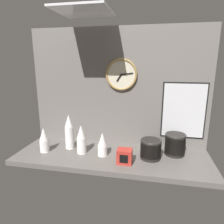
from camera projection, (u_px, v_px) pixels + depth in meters
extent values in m
cube|color=slate|center=(112.00, 156.00, 1.68)|extent=(1.60, 0.56, 0.04)
cube|color=slate|center=(118.00, 88.00, 1.80)|extent=(1.60, 0.03, 1.05)
cone|color=white|center=(44.00, 145.00, 1.72)|extent=(0.08, 0.08, 0.12)
cone|color=white|center=(44.00, 143.00, 1.71)|extent=(0.08, 0.08, 0.12)
cone|color=white|center=(44.00, 142.00, 1.71)|extent=(0.08, 0.08, 0.12)
cone|color=white|center=(44.00, 140.00, 1.71)|extent=(0.08, 0.08, 0.12)
cone|color=white|center=(44.00, 138.00, 1.70)|extent=(0.08, 0.08, 0.12)
cone|color=white|center=(44.00, 136.00, 1.70)|extent=(0.08, 0.08, 0.12)
cone|color=white|center=(44.00, 134.00, 1.69)|extent=(0.08, 0.08, 0.12)
cone|color=white|center=(82.00, 146.00, 1.69)|extent=(0.08, 0.08, 0.12)
cone|color=white|center=(82.00, 145.00, 1.69)|extent=(0.08, 0.08, 0.12)
cone|color=white|center=(81.00, 143.00, 1.68)|extent=(0.08, 0.08, 0.12)
cone|color=white|center=(81.00, 141.00, 1.68)|extent=(0.08, 0.08, 0.12)
cone|color=white|center=(81.00, 139.00, 1.68)|extent=(0.08, 0.08, 0.12)
cone|color=white|center=(81.00, 137.00, 1.67)|extent=(0.08, 0.08, 0.12)
cone|color=white|center=(81.00, 136.00, 1.67)|extent=(0.08, 0.08, 0.12)
cone|color=white|center=(81.00, 134.00, 1.66)|extent=(0.08, 0.08, 0.12)
cone|color=white|center=(81.00, 132.00, 1.66)|extent=(0.08, 0.08, 0.12)
cone|color=white|center=(70.00, 142.00, 1.79)|extent=(0.08, 0.08, 0.12)
cone|color=white|center=(70.00, 140.00, 1.79)|extent=(0.08, 0.08, 0.12)
cone|color=white|center=(70.00, 138.00, 1.78)|extent=(0.08, 0.08, 0.12)
cone|color=white|center=(70.00, 137.00, 1.78)|extent=(0.08, 0.08, 0.12)
cone|color=white|center=(70.00, 135.00, 1.77)|extent=(0.08, 0.08, 0.12)
cone|color=white|center=(69.00, 133.00, 1.77)|extent=(0.08, 0.08, 0.12)
cone|color=white|center=(69.00, 132.00, 1.77)|extent=(0.08, 0.08, 0.12)
cone|color=white|center=(69.00, 130.00, 1.76)|extent=(0.08, 0.08, 0.12)
cone|color=white|center=(69.00, 128.00, 1.76)|extent=(0.08, 0.08, 0.12)
cone|color=white|center=(69.00, 126.00, 1.75)|extent=(0.08, 0.08, 0.12)
cone|color=white|center=(69.00, 125.00, 1.75)|extent=(0.08, 0.08, 0.12)
cone|color=white|center=(69.00, 123.00, 1.75)|extent=(0.08, 0.08, 0.12)
cone|color=white|center=(69.00, 121.00, 1.74)|extent=(0.08, 0.08, 0.12)
cone|color=white|center=(102.00, 149.00, 1.65)|extent=(0.08, 0.08, 0.12)
cone|color=white|center=(102.00, 147.00, 1.64)|extent=(0.08, 0.08, 0.12)
cone|color=white|center=(102.00, 145.00, 1.64)|extent=(0.08, 0.08, 0.12)
cone|color=white|center=(102.00, 143.00, 1.63)|extent=(0.08, 0.08, 0.12)
cone|color=white|center=(102.00, 141.00, 1.63)|extent=(0.08, 0.08, 0.12)
cone|color=white|center=(102.00, 140.00, 1.63)|extent=(0.08, 0.08, 0.12)
cylinder|color=black|center=(174.00, 152.00, 1.67)|extent=(0.16, 0.16, 0.05)
cylinder|color=black|center=(175.00, 149.00, 1.66)|extent=(0.16, 0.16, 0.05)
cylinder|color=black|center=(175.00, 147.00, 1.66)|extent=(0.16, 0.16, 0.05)
cylinder|color=black|center=(175.00, 144.00, 1.65)|extent=(0.16, 0.16, 0.05)
cylinder|color=black|center=(175.00, 142.00, 1.65)|extent=(0.16, 0.16, 0.05)
cylinder|color=black|center=(175.00, 139.00, 1.64)|extent=(0.16, 0.16, 0.05)
cylinder|color=black|center=(176.00, 137.00, 1.64)|extent=(0.16, 0.16, 0.05)
torus|color=#302D2A|center=(176.00, 135.00, 1.63)|extent=(0.17, 0.17, 0.02)
cylinder|color=black|center=(150.00, 155.00, 1.60)|extent=(0.16, 0.16, 0.05)
cylinder|color=black|center=(151.00, 153.00, 1.60)|extent=(0.16, 0.16, 0.05)
cylinder|color=black|center=(151.00, 150.00, 1.59)|extent=(0.16, 0.16, 0.05)
cylinder|color=black|center=(151.00, 148.00, 1.59)|extent=(0.16, 0.16, 0.05)
cylinder|color=black|center=(151.00, 145.00, 1.58)|extent=(0.16, 0.16, 0.05)
cylinder|color=black|center=(151.00, 143.00, 1.58)|extent=(0.16, 0.16, 0.05)
torus|color=#302D2A|center=(151.00, 141.00, 1.57)|extent=(0.17, 0.17, 0.02)
cylinder|color=beige|center=(121.00, 75.00, 1.74)|extent=(0.27, 0.02, 0.27)
torus|color=#AD894C|center=(121.00, 75.00, 1.73)|extent=(0.28, 0.02, 0.28)
cube|color=black|center=(119.00, 78.00, 1.74)|extent=(0.05, 0.01, 0.06)
cube|color=black|center=(127.00, 74.00, 1.72)|extent=(0.10, 0.01, 0.02)
cylinder|color=black|center=(121.00, 75.00, 1.73)|extent=(0.01, 0.01, 0.01)
cube|color=black|center=(184.00, 111.00, 1.72)|extent=(0.37, 0.01, 0.49)
cube|color=white|center=(184.00, 111.00, 1.71)|extent=(0.34, 0.01, 0.46)
cube|color=red|center=(125.00, 156.00, 1.52)|extent=(0.11, 0.09, 0.11)
cube|color=black|center=(124.00, 159.00, 1.47)|extent=(0.06, 0.00, 0.06)
cube|color=white|center=(84.00, 11.00, 1.45)|extent=(0.40, 0.40, 0.02)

